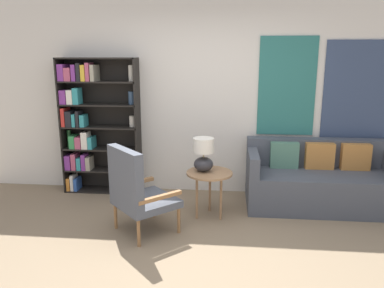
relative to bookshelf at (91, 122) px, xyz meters
name	(u,v)px	position (x,y,z in m)	size (l,w,h in m)	color
ground_plane	(185,265)	(1.53, -1.85, -1.00)	(14.00, 14.00, 0.00)	#847056
wall_back	(207,96)	(1.60, 0.18, 0.35)	(6.40, 0.08, 2.70)	silver
bookshelf	(91,122)	(0.00, 0.00, 0.00)	(1.08, 0.30, 1.88)	black
armchair	(135,189)	(0.93, -1.27, -0.48)	(0.83, 0.84, 0.98)	olive
couch	(320,181)	(3.09, -0.26, -0.67)	(1.85, 0.82, 0.83)	#474C56
side_table	(209,177)	(1.69, -0.74, -0.50)	(0.55, 0.55, 0.56)	#99704C
table_lamp	(204,154)	(1.62, -0.70, -0.23)	(0.25, 0.25, 0.40)	#2D2D33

